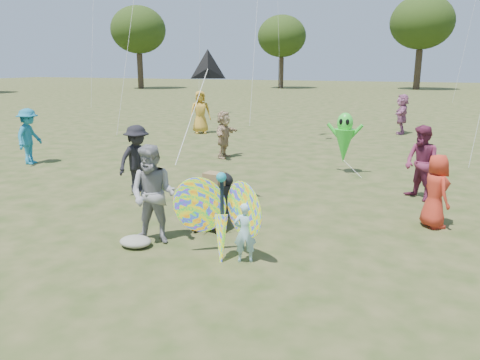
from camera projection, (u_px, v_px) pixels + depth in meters
name	position (u px, v px, depth m)	size (l,w,h in m)	color
ground	(217.00, 275.00, 6.96)	(160.00, 160.00, 0.00)	#51592B
child_girl	(245.00, 232.00, 7.34)	(0.36, 0.23, 0.98)	#96C8D4
adult_man	(153.00, 195.00, 8.06)	(0.85, 0.66, 1.74)	gray
grey_bag	(136.00, 241.00, 8.05)	(0.57, 0.46, 0.18)	gray
crowd_a	(436.00, 191.00, 8.88)	(0.69, 0.45, 1.42)	#B52E1D
crowd_b	(137.00, 159.00, 11.25)	(1.07, 0.61, 1.65)	black
crowd_d	(224.00, 134.00, 15.48)	(1.45, 0.46, 1.56)	tan
crowd_e	(421.00, 163.00, 10.65)	(0.84, 0.65, 1.72)	maroon
crowd_g	(200.00, 112.00, 20.91)	(0.93, 0.60, 1.89)	gold
crowd_i	(29.00, 136.00, 14.50)	(1.12, 0.64, 1.73)	teal
crowd_j	(402.00, 114.00, 20.73)	(1.63, 0.52, 1.76)	#A9608D
jogging_stroller	(216.00, 196.00, 8.90)	(0.57, 1.09, 1.09)	black
butterfly_kite	(221.00, 217.00, 7.44)	(1.74, 0.75, 1.62)	red
delta_kite_rig	(208.00, 69.00, 9.63)	(0.89, 2.53, 1.98)	black
alien_kite	(344.00, 140.00, 13.19)	(1.12, 0.69, 1.74)	#33DC36
tree_line	(439.00, 22.00, 44.80)	(91.78, 33.60, 10.79)	#3A2D21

